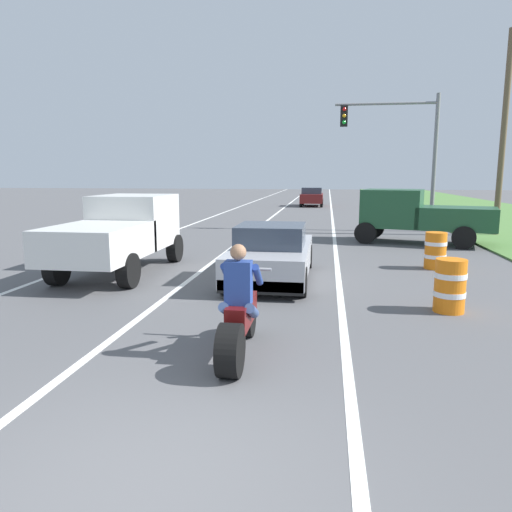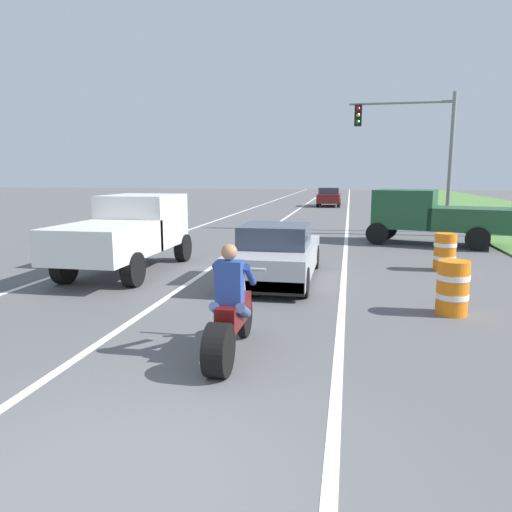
# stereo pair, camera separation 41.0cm
# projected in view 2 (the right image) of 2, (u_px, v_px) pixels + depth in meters

# --- Properties ---
(ground_plane) EXTENTS (160.00, 160.00, 0.00)m
(ground_plane) POSITION_uv_depth(u_px,v_px,m) (109.00, 485.00, 3.95)
(ground_plane) COLOR #565659
(lane_stripe_left_solid) EXTENTS (0.14, 120.00, 0.01)m
(lane_stripe_left_solid) POSITION_uv_depth(u_px,v_px,m) (203.00, 225.00, 24.32)
(lane_stripe_left_solid) COLOR white
(lane_stripe_left_solid) RESTS_ON ground
(lane_stripe_right_solid) EXTENTS (0.14, 120.00, 0.01)m
(lane_stripe_right_solid) POSITION_uv_depth(u_px,v_px,m) (347.00, 228.00, 22.96)
(lane_stripe_right_solid) COLOR white
(lane_stripe_right_solid) RESTS_ON ground
(lane_stripe_centre_dashed) EXTENTS (0.14, 120.00, 0.01)m
(lane_stripe_centre_dashed) POSITION_uv_depth(u_px,v_px,m) (273.00, 226.00, 23.64)
(lane_stripe_centre_dashed) COLOR white
(lane_stripe_centre_dashed) RESTS_ON ground
(motorcycle_with_rider) EXTENTS (0.70, 2.21, 1.62)m
(motorcycle_with_rider) POSITION_uv_depth(u_px,v_px,m) (230.00, 317.00, 6.59)
(motorcycle_with_rider) COLOR black
(motorcycle_with_rider) RESTS_ON ground
(sports_car_silver) EXTENTS (1.84, 4.30, 1.37)m
(sports_car_silver) POSITION_uv_depth(u_px,v_px,m) (276.00, 255.00, 11.53)
(sports_car_silver) COLOR #B7B7BC
(sports_car_silver) RESTS_ON ground
(pickup_truck_left_lane_white) EXTENTS (2.02, 4.80, 1.98)m
(pickup_truck_left_lane_white) POSITION_uv_depth(u_px,v_px,m) (128.00, 230.00, 12.50)
(pickup_truck_left_lane_white) COLOR silver
(pickup_truck_left_lane_white) RESTS_ON ground
(pickup_truck_right_shoulder_dark_green) EXTENTS (5.14, 3.14, 1.98)m
(pickup_truck_right_shoulder_dark_green) POSITION_uv_depth(u_px,v_px,m) (431.00, 214.00, 17.39)
(pickup_truck_right_shoulder_dark_green) COLOR #1E4C2D
(pickup_truck_right_shoulder_dark_green) RESTS_ON ground
(traffic_light_mast_near) EXTENTS (4.48, 0.34, 6.00)m
(traffic_light_mast_near) POSITION_uv_depth(u_px,v_px,m) (419.00, 141.00, 20.76)
(traffic_light_mast_near) COLOR gray
(traffic_light_mast_near) RESTS_ON ground
(construction_barrel_nearest) EXTENTS (0.58, 0.58, 1.00)m
(construction_barrel_nearest) POSITION_uv_depth(u_px,v_px,m) (452.00, 287.00, 8.71)
(construction_barrel_nearest) COLOR orange
(construction_barrel_nearest) RESTS_ON ground
(construction_barrel_mid) EXTENTS (0.58, 0.58, 1.00)m
(construction_barrel_mid) POSITION_uv_depth(u_px,v_px,m) (445.00, 252.00, 12.72)
(construction_barrel_mid) COLOR orange
(construction_barrel_mid) RESTS_ON ground
(distant_car_far_ahead) EXTENTS (1.80, 4.00, 1.50)m
(distant_car_far_ahead) POSITION_uv_depth(u_px,v_px,m) (329.00, 197.00, 38.30)
(distant_car_far_ahead) COLOR maroon
(distant_car_far_ahead) RESTS_ON ground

